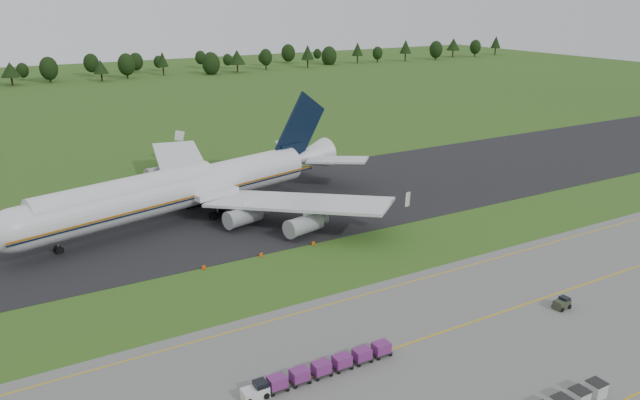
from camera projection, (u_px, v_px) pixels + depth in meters
ground at (296, 273)px, 84.57m from camera, size 600.00×600.00×0.00m
taxiway at (220, 214)px, 107.54m from camera, size 300.00×40.00×0.08m
apron_markings at (423, 372)px, 62.40m from camera, size 300.00×30.20×0.01m
tree_line at (50, 69)px, 262.80m from camera, size 524.97×21.38×11.93m
aircraft at (182, 188)px, 103.86m from camera, size 66.04×62.34×18.54m
baggage_train at (318, 369)px, 61.42m from camera, size 16.66×1.51×1.45m
utility_cart at (562, 304)px, 74.85m from camera, size 2.08×1.41×1.11m
edge_markers at (261, 255)px, 89.81m from camera, size 17.84×0.30×0.60m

